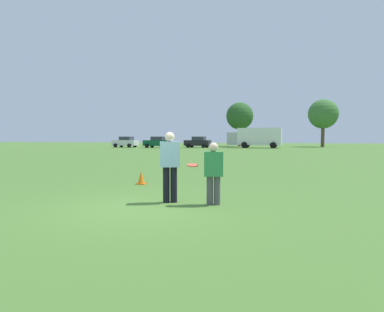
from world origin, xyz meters
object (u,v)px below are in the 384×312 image
Objects in this scene: player_thrower at (170,163)px; traffic_cone at (141,178)px; parked_car_near_left at (125,142)px; parked_car_center at (198,142)px; frisbee at (193,165)px; box_truck at (256,137)px; parked_car_mid_left at (157,142)px; player_defender at (213,170)px.

player_thrower is 3.69× the size of traffic_cone.
parked_car_center is (12.33, 1.33, 0.00)m from parked_car_near_left.
parked_car_near_left reaches higher than frisbee.
box_truck is at bearing 91.79° from player_thrower.
box_truck is at bearing 92.57° from frisbee.
parked_car_mid_left is at bearing 110.57° from traffic_cone.
frisbee is 0.57× the size of traffic_cone.
player_defender reaches higher than frisbee.
player_thrower is 0.41× the size of parked_car_near_left.
parked_car_mid_left is (-16.90, 42.40, -0.08)m from player_thrower.
parked_car_near_left is 1.00× the size of parked_car_center.
traffic_cone is 43.23m from box_truck.
player_thrower is 6.45× the size of frisbee.
parked_car_center is at bearing 104.14° from frisbee.
player_defender is at bearing -86.83° from box_truck.
frisbee reaches higher than traffic_cone.
frisbee is (-0.48, -0.17, 0.12)m from player_defender.
parked_car_center is (6.26, 2.18, 0.00)m from parked_car_mid_left.
frisbee is (0.63, -0.16, -0.03)m from player_thrower.
parked_car_near_left is 1.00× the size of parked_car_mid_left.
player_thrower is at bearing -54.14° from traffic_cone.
player_thrower is at bearing -68.27° from parked_car_mid_left.
parked_car_mid_left reaches higher than traffic_cone.
parked_car_mid_left is at bearing -160.82° from parked_car_center.
player_defender is 0.18× the size of box_truck.
box_truck is (-2.07, 46.20, 0.79)m from frisbee.
traffic_cone is at bearing -62.63° from parked_car_near_left.
player_defender is 0.35× the size of parked_car_near_left.
player_defender is 4.29m from traffic_cone.
player_defender is at bearing -60.89° from parked_car_near_left.
player_thrower reaches higher than frisbee.
traffic_cone is 45.52m from parked_car_near_left.
traffic_cone is 42.62m from parked_car_center.
parked_car_mid_left is at bearing 111.73° from player_thrower.
parked_car_near_left is 0.50× the size of box_truck.
parked_car_near_left is (-22.97, 43.25, -0.08)m from player_thrower.
box_truck reaches higher than player_thrower.
traffic_cone is 0.11× the size of parked_car_mid_left.
player_thrower is at bearing -88.21° from box_truck.
parked_car_mid_left is (-18.01, 42.39, 0.08)m from player_defender.
player_defender is at bearing 0.43° from player_thrower.
parked_car_center is (-10.64, 44.58, -0.08)m from player_thrower.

